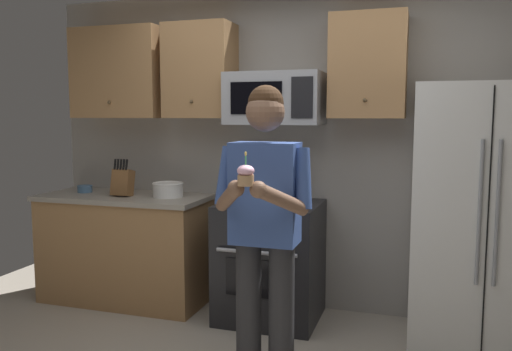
{
  "coord_description": "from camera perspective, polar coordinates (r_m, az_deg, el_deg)",
  "views": [
    {
      "loc": [
        0.96,
        -2.47,
        1.59
      ],
      "look_at": [
        0.05,
        0.36,
        1.25
      ],
      "focal_mm": 36.76,
      "sensor_mm": 36.0,
      "label": 1
    }
  ],
  "objects": [
    {
      "name": "microwave",
      "position": [
        4.1,
        2.08,
        8.35
      ],
      "size": [
        0.74,
        0.41,
        0.4
      ],
      "color": "#9EA0A5"
    },
    {
      "name": "person",
      "position": [
        3.0,
        0.93,
        -4.9
      ],
      "size": [
        0.6,
        0.48,
        1.76
      ],
      "color": "#262628",
      "rests_on": "ground"
    },
    {
      "name": "bowl_large_white",
      "position": [
        4.4,
        -9.56,
        -1.49
      ],
      "size": [
        0.26,
        0.26,
        0.12
      ],
      "color": "white",
      "rests_on": "counter_left"
    },
    {
      "name": "refrigerator",
      "position": [
        3.87,
        23.31,
        -4.28
      ],
      "size": [
        0.9,
        0.75,
        1.8
      ],
      "color": "white",
      "rests_on": "ground"
    },
    {
      "name": "knife_block",
      "position": [
        4.52,
        -14.32,
        -0.71
      ],
      "size": [
        0.16,
        0.15,
        0.32
      ],
      "color": "brown",
      "rests_on": "counter_left"
    },
    {
      "name": "cupcake",
      "position": [
        2.65,
        -1.13,
        0.05
      ],
      "size": [
        0.09,
        0.09,
        0.17
      ],
      "color": "#A87F56"
    },
    {
      "name": "counter_left",
      "position": [
        4.68,
        -13.98,
        -7.61
      ],
      "size": [
        1.44,
        0.66,
        0.92
      ],
      "color": "#9E7247",
      "rests_on": "ground"
    },
    {
      "name": "bowl_small_colored",
      "position": [
        4.83,
        -18.13,
        -1.37
      ],
      "size": [
        0.13,
        0.13,
        0.06
      ],
      "color": "#4C7299",
      "rests_on": "counter_left"
    },
    {
      "name": "oven_range",
      "position": [
        4.14,
        1.55,
        -9.27
      ],
      "size": [
        0.76,
        0.7,
        0.93
      ],
      "color": "black",
      "rests_on": "ground"
    },
    {
      "name": "cabinet_row_upper",
      "position": [
        4.35,
        -5.17,
        11.26
      ],
      "size": [
        2.78,
        0.36,
        0.76
      ],
      "color": "#9E7247"
    },
    {
      "name": "wall_back",
      "position": [
        4.34,
        4.94,
        2.68
      ],
      "size": [
        4.4,
        0.1,
        2.6
      ],
      "primitive_type": "cube",
      "color": "gray",
      "rests_on": "ground"
    }
  ]
}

